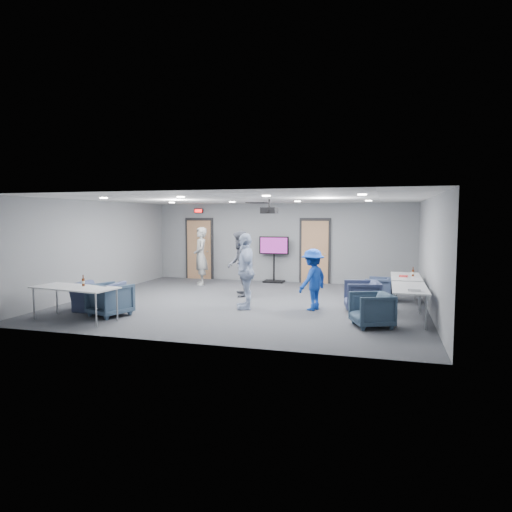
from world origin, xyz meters
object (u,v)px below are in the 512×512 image
(person_a, at_px, (201,256))
(table_front_left, at_px, (75,289))
(person_b, at_px, (240,264))
(chair_front_a, at_px, (110,299))
(chair_front_b, at_px, (98,297))
(tv_stand, at_px, (274,256))
(table_right_a, at_px, (406,278))
(chair_right_a, at_px, (379,289))
(person_c, at_px, (246,271))
(bottle_front, at_px, (83,282))
(chair_right_b, at_px, (362,296))
(chair_right_c, at_px, (372,310))
(person_d, at_px, (313,280))
(bottle_right, at_px, (413,273))
(projector, at_px, (269,210))
(table_right_b, at_px, (409,289))

(person_a, relative_size, table_front_left, 0.96)
(person_b, xyz_separation_m, chair_front_a, (-2.05, -3.23, -0.55))
(chair_front_b, bearing_deg, tv_stand, -119.03)
(chair_front_b, xyz_separation_m, table_right_a, (7.10, 2.85, 0.35))
(person_a, bearing_deg, chair_right_a, 47.63)
(person_c, relative_size, bottle_front, 7.46)
(chair_right_b, bearing_deg, table_front_left, -76.58)
(person_c, distance_m, chair_front_b, 3.59)
(chair_front_b, distance_m, tv_stand, 6.48)
(chair_right_a, distance_m, chair_right_c, 3.11)
(person_b, relative_size, table_right_a, 1.06)
(chair_front_a, relative_size, chair_front_b, 0.79)
(bottle_front, bearing_deg, person_d, 26.66)
(chair_front_b, distance_m, bottle_right, 7.83)
(projector, bearing_deg, bottle_front, -137.40)
(chair_right_a, distance_m, bottle_right, 1.04)
(person_d, height_order, bottle_front, person_d)
(person_c, distance_m, chair_right_c, 3.25)
(bottle_right, xyz_separation_m, projector, (-3.57, -0.85, 1.58))
(person_b, bearing_deg, chair_right_c, 36.04)
(chair_front_b, relative_size, tv_stand, 0.66)
(chair_right_a, height_order, chair_right_b, chair_right_b)
(person_d, distance_m, chair_right_c, 2.01)
(table_front_left, relative_size, tv_stand, 1.26)
(table_right_a, bearing_deg, chair_front_b, 111.89)
(chair_front_a, bearing_deg, person_a, -70.34)
(person_a, distance_m, table_front_left, 5.60)
(projector, bearing_deg, person_b, 145.52)
(person_b, bearing_deg, person_d, 41.85)
(table_right_b, height_order, projector, projector)
(person_c, xyz_separation_m, table_right_a, (3.78, 1.64, -0.24))
(chair_right_c, bearing_deg, person_c, -131.68)
(person_c, xyz_separation_m, chair_right_b, (2.75, 0.44, -0.56))
(bottle_front, bearing_deg, chair_right_a, 33.37)
(chair_right_b, bearing_deg, person_c, -91.48)
(chair_front_b, bearing_deg, projector, -153.44)
(chair_front_a, relative_size, bottle_right, 3.38)
(person_c, relative_size, chair_right_b, 2.30)
(person_c, relative_size, chair_front_a, 2.26)
(table_right_b, bearing_deg, chair_right_a, 15.76)
(chair_right_a, relative_size, tv_stand, 0.44)
(bottle_right, height_order, projector, projector)
(projector, bearing_deg, chair_front_a, -138.99)
(table_front_left, relative_size, bottle_right, 8.17)
(chair_front_a, bearing_deg, chair_front_b, -11.86)
(chair_right_b, bearing_deg, chair_right_a, 156.27)
(person_d, relative_size, table_right_b, 0.85)
(bottle_right, bearing_deg, person_c, -157.23)
(table_right_b, distance_m, projector, 3.95)
(chair_right_c, height_order, tv_stand, tv_stand)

